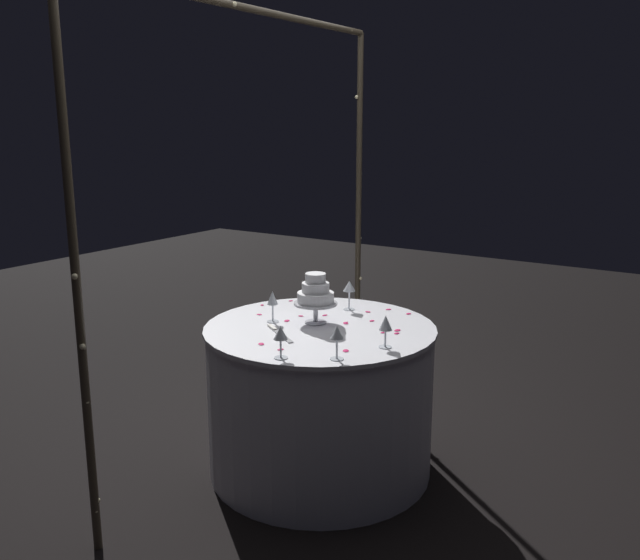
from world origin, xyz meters
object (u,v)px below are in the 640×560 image
wine_glass_2 (273,300)px  wine_glass_4 (349,288)px  wine_glass_1 (337,335)px  wine_glass_3 (386,324)px  wine_glass_0 (281,335)px  cake_knife (278,332)px  decorative_arch (251,173)px  main_table (320,399)px  tiered_cake (316,294)px

wine_glass_2 → wine_glass_4: bearing=-26.5°
wine_glass_1 → wine_glass_3: bearing=-21.2°
wine_glass_0 → wine_glass_3: size_ratio=0.96×
wine_glass_1 → cake_knife: wine_glass_1 is taller
decorative_arch → wine_glass_4: decorative_arch is taller
wine_glass_0 → cake_knife: (0.28, 0.22, -0.10)m
wine_glass_0 → wine_glass_2: 0.55m
main_table → wine_glass_1: bearing=-138.3°
wine_glass_2 → cake_knife: size_ratio=0.62×
main_table → wine_glass_0: bearing=-166.6°
wine_glass_1 → wine_glass_2: 0.64m
wine_glass_0 → cake_knife: 0.37m
main_table → wine_glass_2: size_ratio=7.18×
cake_knife → main_table: bearing=-27.6°
wine_glass_4 → wine_glass_0: bearing=-169.5°
wine_glass_4 → cake_knife: wine_glass_4 is taller
wine_glass_2 → wine_glass_3: wine_glass_2 is taller
wine_glass_0 → wine_glass_4: wine_glass_4 is taller
wine_glass_0 → wine_glass_2: size_ratio=0.89×
main_table → wine_glass_4: size_ratio=7.21×
tiered_cake → cake_knife: (-0.24, 0.06, -0.15)m
wine_glass_1 → decorative_arch: bearing=63.8°
decorative_arch → wine_glass_0: (-0.48, -0.53, -0.64)m
decorative_arch → wine_glass_3: bearing=-97.4°
main_table → tiered_cake: size_ratio=4.49×
decorative_arch → tiered_cake: bearing=-84.1°
decorative_arch → wine_glass_2: (-0.06, -0.17, -0.63)m
wine_glass_2 → wine_glass_0: bearing=-139.3°
wine_glass_2 → wine_glass_1: bearing=-117.7°
decorative_arch → wine_glass_0: 0.96m
wine_glass_0 → wine_glass_4: (0.83, 0.15, 0.02)m
tiered_cake → wine_glass_1: bearing=-136.9°
tiered_cake → wine_glass_0: bearing=-162.3°
wine_glass_1 → wine_glass_2: (0.30, 0.57, 0.01)m
decorative_arch → wine_glass_2: decorative_arch is taller
tiered_cake → wine_glass_1: (-0.40, -0.37, -0.04)m
wine_glass_3 → wine_glass_0: bearing=140.6°
wine_glass_0 → wine_glass_1: (0.12, -0.21, 0.00)m
decorative_arch → wine_glass_4: size_ratio=14.42×
wine_glass_0 → decorative_arch: bearing=47.7°
wine_glass_0 → cake_knife: wine_glass_0 is taller
decorative_arch → wine_glass_1: bearing=-116.2°
decorative_arch → cake_knife: decorative_arch is taller
cake_knife → decorative_arch: bearing=56.5°
tiered_cake → wine_glass_3: tiered_cake is taller
wine_glass_2 → main_table: bearing=-75.1°
wine_glass_0 → wine_glass_1: 0.24m
tiered_cake → decorative_arch: bearing=95.9°
tiered_cake → wine_glass_0: (-0.52, -0.17, -0.05)m
main_table → wine_glass_3: size_ratio=7.71×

